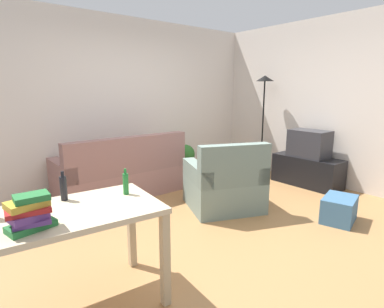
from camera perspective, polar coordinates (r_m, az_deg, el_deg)
ground_plane at (r=3.79m, az=3.65°, el=-12.76°), size 5.20×4.40×0.02m
wall_rear at (r=5.28m, az=-12.66°, el=9.23°), size 5.20×0.10×2.70m
wall_right at (r=5.55m, az=24.34°, el=8.59°), size 0.10×4.40×2.70m
couch at (r=4.73m, az=-12.82°, el=-3.87°), size 1.83×0.84×0.92m
tv_stand at (r=5.46m, az=20.48°, el=-2.96°), size 0.44×1.10×0.48m
tv at (r=5.37m, az=20.85°, el=1.80°), size 0.41×0.60×0.44m
torchiere_lamp at (r=5.84m, az=13.15°, el=10.05°), size 0.32×0.32×1.81m
desk at (r=2.33m, az=-21.43°, el=-12.17°), size 1.26×0.80×0.76m
potted_plant at (r=5.72m, az=-1.28°, el=-0.63°), size 0.36×0.36×0.57m
armchair at (r=4.12m, az=6.11°, el=-5.80°), size 1.15×1.12×0.92m
storage_box at (r=4.18m, az=25.52°, el=-9.18°), size 0.55×0.45×0.30m
bottle_dark at (r=2.48m, az=-22.63°, el=-5.79°), size 0.05×0.05×0.22m
bottle_green at (r=2.47m, az=-12.14°, el=-5.33°), size 0.04×0.04×0.21m
book_stack at (r=2.06m, az=-27.81°, el=-9.65°), size 0.28×0.20×0.21m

